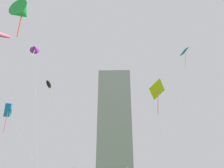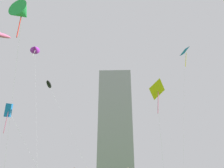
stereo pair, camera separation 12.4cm
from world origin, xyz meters
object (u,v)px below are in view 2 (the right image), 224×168
kite_flying_2 (22,13)px  kite_flying_7 (157,91)px  kite_flying_0 (8,110)px  kite_flying_3 (184,53)px  kite_flying_8 (49,84)px  distant_highrise_0 (115,120)px  kite_flying_4 (35,48)px

kite_flying_2 → kite_flying_7: (18.44, 7.68, -4.43)m
kite_flying_0 → kite_flying_3: size_ratio=0.54×
kite_flying_2 → kite_flying_3: 28.20m
kite_flying_8 → kite_flying_3: bearing=-17.7°
kite_flying_0 → kite_flying_7: bearing=-25.1°
distant_highrise_0 → kite_flying_3: bearing=-83.1°
kite_flying_2 → kite_flying_7: size_ratio=1.32×
kite_flying_4 → kite_flying_7: 31.11m
kite_flying_7 → kite_flying_2: bearing=-157.4°
kite_flying_0 → kite_flying_2: size_ratio=0.68×
kite_flying_3 → kite_flying_4: 33.01m
kite_flying_3 → distant_highrise_0: bearing=82.7°
kite_flying_8 → distant_highrise_0: (40.01, 114.03, 21.06)m
kite_flying_3 → kite_flying_7: size_ratio=1.66×
kite_flying_2 → distant_highrise_0: size_ratio=0.24×
distant_highrise_0 → kite_flying_0: bearing=-97.9°
kite_flying_4 → kite_flying_8: bearing=-51.5°
kite_flying_4 → distant_highrise_0: size_ratio=0.38×
kite_flying_2 → kite_flying_8: (1.61, 17.80, -0.76)m
kite_flying_0 → kite_flying_2: kite_flying_2 is taller
kite_flying_8 → distant_highrise_0: size_ratio=0.22×
kite_flying_7 → distant_highrise_0: bearing=79.4°
kite_flying_3 → kite_flying_2: bearing=-158.9°
kite_flying_2 → kite_flying_4: bearing=97.9°
kite_flying_2 → kite_flying_7: bearing=22.6°
kite_flying_7 → kite_flying_8: (-16.84, 10.12, 3.67)m
kite_flying_3 → kite_flying_8: (-24.33, 7.76, -5.41)m
kite_flying_8 → kite_flying_7: bearing=-31.0°
kite_flying_8 → kite_flying_4: bearing=128.5°
kite_flying_3 → kite_flying_0: bearing=164.6°
kite_flying_3 → distant_highrise_0: 123.79m
kite_flying_2 → kite_flying_4: size_ratio=0.63×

